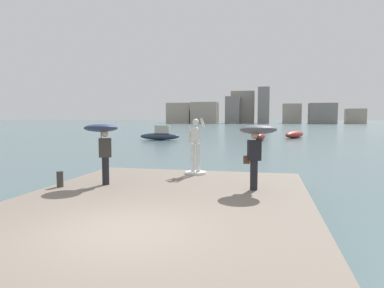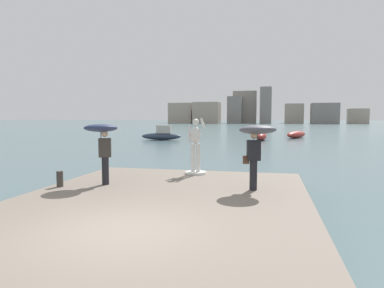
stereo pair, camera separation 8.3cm
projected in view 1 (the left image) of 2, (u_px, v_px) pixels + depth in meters
ground_plane at (246, 136)px, 45.58m from camera, size 400.00×400.00×0.00m
pier at (157, 209)px, 8.80m from camera, size 7.80×10.51×0.40m
statue_white_figure at (196, 150)px, 12.98m from camera, size 0.80×0.96×2.12m
onlooker_left at (102, 136)px, 10.90m from camera, size 1.36×1.37×1.97m
onlooker_right at (257, 137)px, 10.11m from camera, size 1.32×1.33×1.95m
mooring_bollard at (60, 179)px, 10.62m from camera, size 0.20×0.20×0.48m
boat_near at (160, 135)px, 37.82m from camera, size 4.46×1.17×1.62m
boat_mid at (260, 136)px, 37.48m from camera, size 1.29×3.36×0.85m
boat_leftward at (295, 134)px, 41.30m from camera, size 3.15×4.58×0.84m
distant_skyline at (250, 111)px, 129.01m from camera, size 71.52×13.89×13.36m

